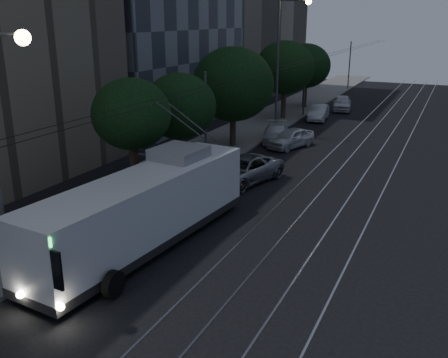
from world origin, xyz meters
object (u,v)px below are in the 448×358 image
car_white_c (319,113)px  streetlamp_near (0,139)px  car_white_b (276,133)px  car_white_a (291,138)px  pickup_silver (243,170)px  car_white_d (342,103)px  streetlamp_far (283,53)px  trolleybus (146,209)px

car_white_c → streetlamp_near: streetlamp_near is taller
car_white_b → car_white_a: bearing=-56.3°
pickup_silver → car_white_d: car_white_d is taller
car_white_c → streetlamp_far: bearing=-106.8°
pickup_silver → car_white_b: 10.18m
car_white_c → trolleybus: bearing=-95.4°
trolleybus → car_white_c: bearing=96.3°
car_white_c → pickup_silver: bearing=-94.1°
car_white_b → car_white_d: 15.28m
car_white_c → car_white_a: bearing=-92.1°
car_white_a → car_white_b: size_ratio=0.92×
trolleybus → car_white_d: 34.45m
car_white_a → car_white_c: size_ratio=1.00×
trolleybus → pickup_silver: (0.29, 9.19, -0.89)m
car_white_a → car_white_c: (-0.81, 10.65, -0.02)m
car_white_a → streetlamp_near: streetlamp_near is taller
trolleybus → car_white_d: (0.29, 34.44, -0.88)m
trolleybus → car_white_a: 17.97m
trolleybus → streetlamp_near: streetlamp_near is taller
streetlamp_far → streetlamp_near: bearing=-90.1°
car_white_d → car_white_c: bearing=-108.4°
streetlamp_near → car_white_d: bearing=86.9°
streetlamp_near → trolleybus: bearing=69.9°
pickup_silver → streetlamp_near: streetlamp_near is taller
pickup_silver → trolleybus: bearing=-76.2°
trolleybus → car_white_c: 28.62m
trolleybus → streetlamp_near: 6.47m
trolleybus → car_white_b: 19.32m
car_white_a → car_white_d: bearing=109.7°
car_white_d → car_white_a: bearing=-100.4°
pickup_silver → car_white_d: (0.00, 25.24, 0.01)m
car_white_a → car_white_b: (-1.59, 1.30, -0.05)m
streetlamp_near → car_white_b: bearing=88.8°
car_white_c → car_white_d: size_ratio=0.94×
car_white_c → streetlamp_near: bearing=-98.7°
trolleybus → pickup_silver: 9.24m
car_white_b → car_white_d: size_ratio=1.02×
trolleybus → car_white_d: size_ratio=2.73×
trolleybus → car_white_a: trolleybus is taller
car_white_a → streetlamp_far: bearing=138.6°
car_white_a → car_white_b: car_white_a is taller
car_white_a → streetlamp_far: streetlamp_far is taller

